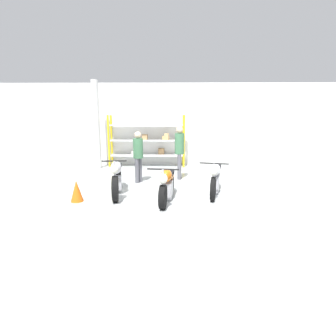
# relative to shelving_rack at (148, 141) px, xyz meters

# --- Properties ---
(ground_plane) EXTENTS (30.00, 30.00, 0.00)m
(ground_plane) POSITION_rel_shelving_rack_xyz_m (0.95, -4.58, -1.10)
(ground_plane) COLOR #B2B7B7
(back_wall) EXTENTS (30.00, 0.08, 3.60)m
(back_wall) POSITION_rel_shelving_rack_xyz_m (0.95, 0.36, 0.70)
(back_wall) COLOR white
(back_wall) RESTS_ON ground_plane
(shelving_rack) EXTENTS (3.30, 0.63, 2.22)m
(shelving_rack) POSITION_rel_shelving_rack_xyz_m (0.00, 0.00, 0.00)
(shelving_rack) COLOR yellow
(shelving_rack) RESTS_ON ground_plane
(support_pillar) EXTENTS (0.28, 0.28, 3.60)m
(support_pillar) POSITION_rel_shelving_rack_xyz_m (-2.05, -0.59, 0.70)
(support_pillar) COLOR silver
(support_pillar) RESTS_ON ground_plane
(motorcycle_silver) EXTENTS (0.62, 2.14, 1.06)m
(motorcycle_silver) POSITION_rel_shelving_rack_xyz_m (-0.48, -4.37, -0.63)
(motorcycle_silver) COLOR black
(motorcycle_silver) RESTS_ON ground_plane
(motorcycle_orange) EXTENTS (0.74, 1.98, 0.95)m
(motorcycle_orange) POSITION_rel_shelving_rack_xyz_m (0.93, -4.93, -0.69)
(motorcycle_orange) COLOR black
(motorcycle_orange) RESTS_ON ground_plane
(motorcycle_white) EXTENTS (0.82, 1.99, 0.98)m
(motorcycle_white) POSITION_rel_shelving_rack_xyz_m (2.28, -4.30, -0.66)
(motorcycle_white) COLOR black
(motorcycle_white) RESTS_ON ground_plane
(person_browsing) EXTENTS (0.43, 0.43, 1.67)m
(person_browsing) POSITION_rel_shelving_rack_xyz_m (-0.04, -3.04, -0.12)
(person_browsing) COLOR #595960
(person_browsing) RESTS_ON ground_plane
(person_near_rack) EXTENTS (0.32, 0.32, 1.82)m
(person_near_rack) POSITION_rel_shelving_rack_xyz_m (1.32, -2.52, -0.02)
(person_near_rack) COLOR #595960
(person_near_rack) RESTS_ON ground_plane
(traffic_cone) EXTENTS (0.32, 0.32, 0.55)m
(traffic_cone) POSITION_rel_shelving_rack_xyz_m (-1.36, -5.09, -0.83)
(traffic_cone) COLOR orange
(traffic_cone) RESTS_ON ground_plane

